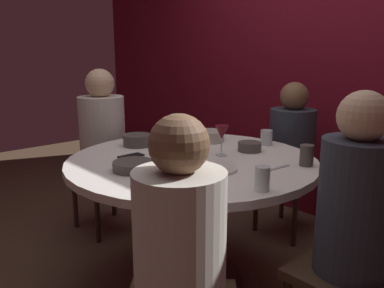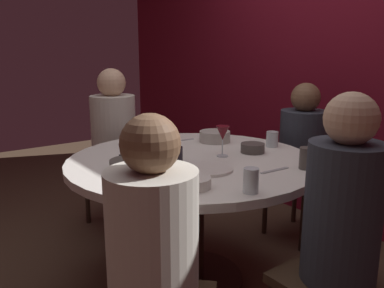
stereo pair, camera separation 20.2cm
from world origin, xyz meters
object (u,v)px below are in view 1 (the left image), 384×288
seated_diner_front_right (180,246)px  cup_near_candle (176,185)px  wine_glass (222,134)px  bowl_sauce_side (204,182)px  seated_diner_right (354,209)px  bowl_salad_center (138,140)px  seated_diner_left (102,133)px  candle_holder (178,155)px  dining_table (192,183)px  bowl_rice_portion (250,147)px  cup_by_left_diner (266,138)px  cup_center_front (307,155)px  dinner_plate (212,168)px  seated_diner_back (292,141)px  bowl_serving_large (209,136)px  cup_by_right_diner (262,179)px  bowl_small_white (133,166)px  cell_phone (131,156)px

seated_diner_front_right → cup_near_candle: bearing=6.9°
wine_glass → bowl_sauce_side: bearing=-54.9°
seated_diner_right → bowl_salad_center: bearing=2.1°
seated_diner_left → candle_holder: 0.99m
dining_table → bowl_rice_portion: 0.42m
cup_by_left_diner → cup_center_front: 0.48m
dinner_plate → candle_holder: bearing=-169.9°
dining_table → seated_diner_back: (0.00, 0.98, 0.10)m
cup_by_left_diner → dining_table: bearing=-98.7°
wine_glass → seated_diner_front_right: bearing=-54.4°
dining_table → dinner_plate: 0.29m
seated_diner_right → bowl_rice_portion: 0.89m
dinner_plate → wine_glass: bearing=123.3°
bowl_serving_large → cup_by_right_diner: cup_by_right_diner is taller
bowl_small_white → cup_by_left_diner: 0.94m
seated_diner_back → dinner_plate: seated_diner_back is taller
cell_phone → candle_holder: bearing=-155.0°
cup_near_candle → cup_center_front: size_ratio=0.96×
bowl_small_white → seated_diner_left: bearing=158.4°
bowl_salad_center → dining_table: bearing=6.5°
dinner_plate → bowl_serving_large: bearing=136.5°
dining_table → cup_near_candle: cup_near_candle is taller
dining_table → cell_phone: bearing=-137.3°
seated_diner_front_right → candle_holder: size_ratio=10.95×
bowl_salad_center → cup_near_candle: 0.95m
bowl_serving_large → wine_glass: bearing=-33.8°
bowl_salad_center → bowl_sauce_side: bearing=-16.0°
wine_glass → cup_center_front: (0.44, 0.18, -0.07)m
wine_glass → bowl_rice_portion: size_ratio=1.26×
bowl_small_white → cup_by_right_diner: size_ratio=1.91×
seated_diner_back → bowl_salad_center: seated_diner_back is taller
cell_phone → bowl_salad_center: 0.27m
cell_phone → seated_diner_front_right: bearing=155.6°
seated_diner_left → seated_diner_right: bearing=0.0°
seated_diner_back → bowl_salad_center: 1.13m
bowl_serving_large → cup_by_left_diner: bearing=31.4°
bowl_rice_portion → cup_by_left_diner: size_ratio=1.46×
wine_glass → seated_diner_right: bearing=-10.3°
wine_glass → candle_holder: bearing=-103.6°
bowl_serving_large → bowl_sauce_side: bearing=-46.3°
dinner_plate → bowl_serving_large: (-0.46, 0.44, 0.03)m
bowl_rice_portion → cup_by_right_diner: size_ratio=1.30×
seated_diner_back → cup_by_right_diner: size_ratio=10.52×
seated_diner_right → seated_diner_front_right: bearing=68.2°
seated_diner_front_right → bowl_salad_center: bearing=16.1°
bowl_salad_center → cup_by_left_diner: 0.81m
dining_table → dinner_plate: bearing=-18.3°
bowl_serving_large → seated_diner_left: bearing=-153.7°
cell_phone → dinner_plate: bearing=-161.1°
wine_glass → bowl_rice_portion: wine_glass is taller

